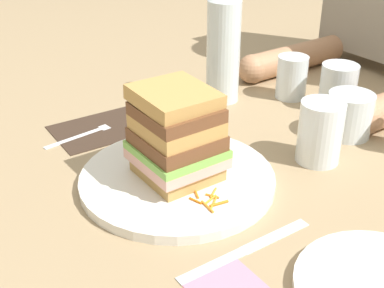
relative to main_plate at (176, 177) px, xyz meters
The scene contains 25 objects.
ground_plane 0.03m from the main_plate, 79.88° to the left, with size 3.00×3.00×0.00m, color #9E8460.
main_plate is the anchor object (origin of this frame).
sandwich 0.07m from the main_plate, 139.57° to the left, with size 0.12×0.11×0.14m.
carrot_shred_0 0.08m from the main_plate, behind, with size 0.00×0.00×0.03m, color orange.
carrot_shred_1 0.07m from the main_plate, behind, with size 0.00×0.00×0.02m, color orange.
carrot_shred_2 0.07m from the main_plate, 167.08° to the left, with size 0.00×0.00×0.03m, color orange.
carrot_shred_3 0.09m from the main_plate, behind, with size 0.00×0.00×0.03m, color orange.
carrot_shred_4 0.10m from the main_plate, 168.17° to the right, with size 0.00×0.00×0.03m, color orange.
carrot_shred_5 0.08m from the main_plate, behind, with size 0.00×0.00×0.02m, color orange.
carrot_shred_6 0.10m from the main_plate, ahead, with size 0.00×0.00×0.03m, color orange.
carrot_shred_7 0.10m from the main_plate, ahead, with size 0.00×0.00×0.03m, color orange.
carrot_shred_8 0.08m from the main_plate, ahead, with size 0.00×0.00×0.03m, color orange.
carrot_shred_9 0.10m from the main_plate, ahead, with size 0.00×0.00×0.03m, color orange.
carrot_shred_10 0.08m from the main_plate, 13.35° to the right, with size 0.00×0.00×0.02m, color orange.
carrot_shred_11 0.07m from the main_plate, ahead, with size 0.00×0.00×0.02m, color orange.
carrot_shred_12 0.08m from the main_plate, ahead, with size 0.00×0.00×0.02m, color orange.
carrot_shred_13 0.09m from the main_plate, ahead, with size 0.00×0.00×0.03m, color orange.
napkin_dark 0.22m from the main_plate, behind, with size 0.13×0.16×0.00m, color #38281E.
fork 0.22m from the main_plate, behind, with size 0.03×0.17×0.00m.
knife 0.18m from the main_plate, ahead, with size 0.02×0.20×0.00m.
juice_glass 0.24m from the main_plate, 70.97° to the left, with size 0.07×0.07×0.10m.
water_bottle 0.34m from the main_plate, 129.41° to the left, with size 0.06×0.06×0.26m.
empty_tumbler_0 0.33m from the main_plate, 82.21° to the left, with size 0.08×0.08×0.08m, color silver.
empty_tumbler_1 0.39m from the main_plate, 109.81° to the left, with size 0.06×0.06×0.09m, color silver.
empty_tumbler_2 0.41m from the main_plate, 96.15° to the left, with size 0.07×0.07×0.09m, color silver.
Camera 1 is at (0.54, -0.38, 0.42)m, focal length 48.38 mm.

